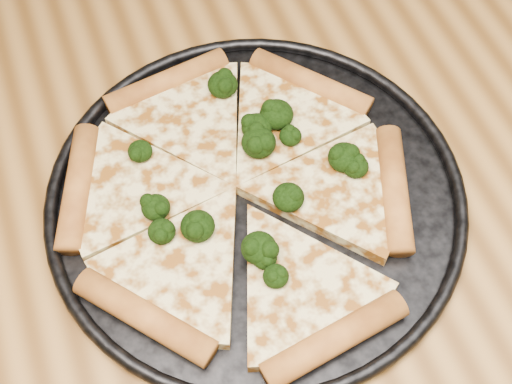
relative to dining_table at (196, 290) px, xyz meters
name	(u,v)px	position (x,y,z in m)	size (l,w,h in m)	color
dining_table	(196,290)	(0.00, 0.00, 0.00)	(1.20, 0.90, 0.75)	olive
pizza_pan	(256,197)	(0.07, 0.02, 0.10)	(0.36, 0.36, 0.02)	black
pizza	(238,191)	(0.05, 0.03, 0.11)	(0.32, 0.33, 0.02)	beige
broccoli_florets	(254,170)	(0.07, 0.04, 0.12)	(0.20, 0.22, 0.02)	black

